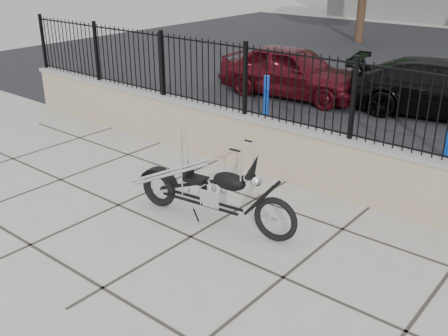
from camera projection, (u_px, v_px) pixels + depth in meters
ground_plane at (191, 237)px, 7.12m from camera, size 90.00×90.00×0.00m
retaining_wall at (292, 153)px, 8.71m from camera, size 14.00×0.36×0.96m
iron_fence at (295, 89)px, 8.29m from camera, size 14.00×0.08×1.20m
chopper_motorcycle at (210, 175)px, 7.24m from camera, size 2.48×0.74×1.46m
car_red at (293, 71)px, 13.57m from camera, size 4.02×1.83×1.34m
car_black at (446, 89)px, 11.98m from camera, size 4.68×2.72×1.28m
bollard_a at (266, 98)px, 11.72m from camera, size 0.16×0.16×1.03m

